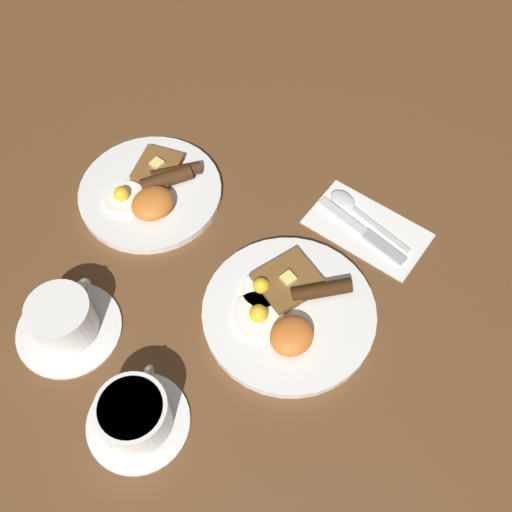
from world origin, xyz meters
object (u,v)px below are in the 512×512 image
Objects in this scene: teacup_far at (64,320)px; spoon at (351,206)px; breakfast_plate_far at (152,191)px; breakfast_plate_near at (288,311)px; teacup_near at (135,415)px; knife at (366,233)px.

spoon is at bearing -22.38° from teacup_far.
breakfast_plate_near is at bearing -94.67° from breakfast_plate_far.
teacup_near is at bearing -99.33° from teacup_far.
teacup_far is 0.50m from knife.
knife is 0.06m from spoon.
breakfast_plate_far is 0.37m from knife.
teacup_near is 0.85× the size of spoon.
teacup_far is at bearing -161.43° from breakfast_plate_far.
teacup_near reaches higher than spoon.
knife is (0.20, -0.01, -0.01)m from breakfast_plate_near.
teacup_near is 0.81× the size of knife.
breakfast_plate_far is 1.55× the size of teacup_far.
breakfast_plate_near is at bearing -11.31° from teacup_near.
knife is at bearing -29.31° from teacup_far.
breakfast_plate_near is 0.33m from teacup_far.
spoon is at bearing 11.38° from breakfast_plate_near.
spoon is (0.23, 0.05, -0.00)m from breakfast_plate_near.
breakfast_plate_far reaches higher than knife.
breakfast_plate_far is 0.28m from teacup_far.
teacup_near is at bearing 168.69° from breakfast_plate_near.
teacup_far is 0.50m from spoon.
breakfast_plate_near is 1.84× the size of teacup_near.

